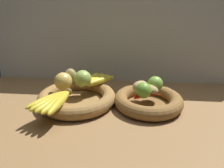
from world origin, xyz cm
name	(u,v)px	position (x,y,z in cm)	size (l,w,h in cm)	color
ground_plane	(115,107)	(0.00, 0.00, -1.50)	(140.00, 90.00, 3.00)	olive
back_wall	(120,31)	(0.00, 30.00, 27.50)	(140.00, 3.00, 55.00)	silver
fruit_bowl_left	(77,98)	(-16.57, -0.78, 2.65)	(33.74, 33.74, 5.65)	olive
fruit_bowl_right	(148,101)	(14.18, -0.78, 2.66)	(28.95, 28.95, 5.65)	brown
apple_green_back	(83,79)	(-14.79, 4.37, 9.58)	(7.85, 7.85, 7.85)	#99B74C
apple_golden_left	(63,81)	(-22.60, 0.79, 9.52)	(7.74, 7.74, 7.74)	#DBB756
pear_brown	(71,78)	(-20.40, 4.63, 9.88)	(6.00, 5.27, 8.47)	olive
banana_bunch_front	(54,101)	(-21.71, -13.55, 7.27)	(13.82, 20.47, 3.25)	gold
banana_bunch_back	(96,80)	(-9.93, 9.99, 7.16)	(14.62, 18.63, 3.02)	yellow
potato_oblong	(140,86)	(10.77, 1.87, 7.99)	(7.43, 5.63, 4.69)	tan
potato_large	(149,90)	(14.18, -0.78, 7.74)	(8.21, 5.12, 4.18)	#A38451
lime_near	(144,90)	(11.73, -4.45, 8.86)	(6.41, 6.41, 6.41)	#6B9E33
lime_far	(155,84)	(17.03, 2.89, 8.94)	(6.57, 6.57, 6.57)	#7AAD3D
chili_pepper	(149,95)	(13.87, -4.12, 6.56)	(1.81, 1.81, 12.24)	red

